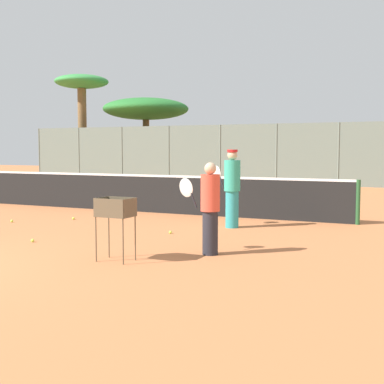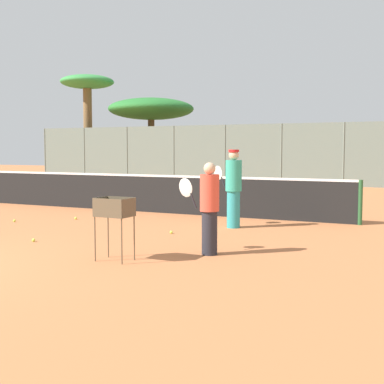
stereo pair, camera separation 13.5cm
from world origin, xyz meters
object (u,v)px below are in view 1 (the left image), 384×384
(player_white_outfit, at_px, (210,207))
(tennis_net, at_px, (144,193))
(player_red_cap, at_px, (232,187))
(ball_cart, at_px, (116,213))

(player_white_outfit, bearing_deg, tennis_net, -38.10)
(player_red_cap, distance_m, ball_cart, 4.22)
(tennis_net, height_order, player_white_outfit, player_white_outfit)
(player_white_outfit, bearing_deg, ball_cart, 55.88)
(player_white_outfit, height_order, player_red_cap, player_red_cap)
(tennis_net, bearing_deg, ball_cart, -63.17)
(ball_cart, bearing_deg, player_red_cap, 85.40)
(player_white_outfit, xyz_separation_m, player_red_cap, (-0.80, 3.08, 0.11))
(player_white_outfit, height_order, ball_cart, player_white_outfit)
(tennis_net, xyz_separation_m, ball_cart, (3.00, -5.94, 0.22))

